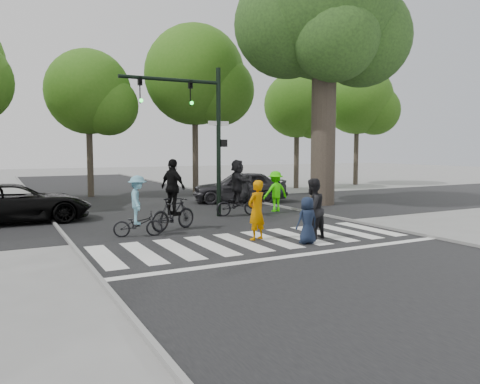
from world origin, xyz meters
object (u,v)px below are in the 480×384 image
object	(u,v)px
cyclist_left	(138,210)
pedestrian_woman	(256,210)
traffic_signal	(199,120)
cyclist_mid	(173,201)
car_grey	(240,187)
pedestrian_child	(307,220)
car_suv	(17,203)
eucalyptus	(324,18)
pedestrian_adult	(312,209)
cyclist_right	(237,191)

from	to	relation	value
cyclist_left	pedestrian_woman	bearing A→B (deg)	-35.74
traffic_signal	pedestrian_woman	distance (m)	5.88
cyclist_mid	car_grey	bearing A→B (deg)	47.00
pedestrian_woman	car_grey	size ratio (longest dim) A/B	0.38
pedestrian_child	car_suv	size ratio (longest dim) A/B	0.26
pedestrian_woman	eucalyptus	bearing A→B (deg)	-159.85
pedestrian_woman	cyclist_left	xyz separation A→B (m)	(-3.05, 2.20, -0.07)
eucalyptus	pedestrian_child	bearing A→B (deg)	-129.76
cyclist_mid	car_grey	world-z (taller)	cyclist_mid
pedestrian_woman	cyclist_left	distance (m)	3.76
pedestrian_child	cyclist_left	size ratio (longest dim) A/B	0.71
cyclist_mid	eucalyptus	bearing A→B (deg)	22.07
traffic_signal	eucalyptus	size ratio (longest dim) A/B	0.46
pedestrian_adult	pedestrian_woman	bearing A→B (deg)	-39.08
traffic_signal	eucalyptus	distance (m)	8.98
eucalyptus	cyclist_left	world-z (taller)	eucalyptus
cyclist_left	cyclist_right	xyz separation A→B (m)	(4.92, 2.65, 0.20)
eucalyptus	cyclist_left	distance (m)	14.03
car_grey	eucalyptus	bearing A→B (deg)	71.84
pedestrian_child	pedestrian_adult	size ratio (longest dim) A/B	0.74
pedestrian_child	cyclist_mid	size ratio (longest dim) A/B	0.57
pedestrian_adult	cyclist_left	bearing A→B (deg)	-47.83
traffic_signal	cyclist_right	xyz separation A→B (m)	(1.60, -0.21, -2.86)
cyclist_left	cyclist_right	size ratio (longest dim) A/B	0.83
pedestrian_woman	cyclist_mid	size ratio (longest dim) A/B	0.75
car_grey	pedestrian_adult	bearing A→B (deg)	5.60
cyclist_left	car_grey	size ratio (longest dim) A/B	0.40
traffic_signal	cyclist_right	world-z (taller)	traffic_signal
car_grey	cyclist_right	bearing A→B (deg)	-8.18
eucalyptus	pedestrian_woman	size ratio (longest dim) A/B	7.11
eucalyptus	cyclist_mid	size ratio (longest dim) A/B	5.34
cyclist_mid	cyclist_right	distance (m)	4.05
eucalyptus	car_grey	bearing A→B (deg)	141.26
pedestrian_adult	cyclist_right	world-z (taller)	cyclist_right
car_suv	cyclist_mid	bearing A→B (deg)	-132.50
pedestrian_child	car_suv	bearing A→B (deg)	-47.41
eucalyptus	car_suv	distance (m)	16.09
cyclist_mid	car_suv	size ratio (longest dim) A/B	0.46
pedestrian_woman	car_grey	world-z (taller)	pedestrian_woman
traffic_signal	cyclist_right	distance (m)	3.28
traffic_signal	car_suv	size ratio (longest dim) A/B	1.13
cyclist_right	car_grey	distance (m)	4.88
car_suv	car_grey	distance (m)	10.71
pedestrian_adult	cyclist_left	distance (m)	5.46
cyclist_mid	car_grey	size ratio (longest dim) A/B	0.51
pedestrian_woman	pedestrian_adult	size ratio (longest dim) A/B	0.98
eucalyptus	pedestrian_child	distance (m)	13.09
cyclist_right	car_suv	xyz separation A→B (m)	(-8.16, 2.22, -0.30)
pedestrian_woman	cyclist_left	world-z (taller)	cyclist_left
traffic_signal	cyclist_mid	xyz separation A→B (m)	(-1.91, -2.22, -2.90)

